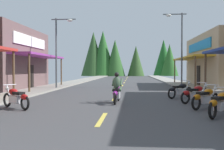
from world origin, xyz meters
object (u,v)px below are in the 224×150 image
(streetlamp_left, at_px, (60,43))
(rider_cruising_lead, at_px, (117,90))
(streetlamp_right, at_px, (179,40))
(motorcycle_parked_left_2, at_px, (16,97))
(motorcycle_parked_right_2, at_px, (220,103))
(motorcycle_parked_right_4, at_px, (195,93))
(motorcycle_parked_right_3, at_px, (206,97))
(motorcycle_parked_right_5, at_px, (180,90))

(streetlamp_left, xyz_separation_m, rider_cruising_lead, (5.52, -8.86, -3.37))
(streetlamp_right, distance_m, motorcycle_parked_left_2, 16.58)
(motorcycle_parked_right_2, distance_m, motorcycle_parked_left_2, 8.30)
(motorcycle_parked_right_2, distance_m, rider_cruising_lead, 5.19)
(motorcycle_parked_right_4, height_order, rider_cruising_lead, rider_cruising_lead)
(motorcycle_parked_right_3, bearing_deg, motorcycle_parked_right_5, 51.18)
(motorcycle_parked_right_4, xyz_separation_m, motorcycle_parked_left_2, (-8.23, -2.50, 0.00))
(streetlamp_right, xyz_separation_m, motorcycle_parked_right_5, (-1.41, -8.48, -3.94))
(motorcycle_parked_right_4, distance_m, rider_cruising_lead, 3.99)
(motorcycle_parked_right_2, relative_size, motorcycle_parked_right_3, 1.08)
(streetlamp_left, distance_m, streetlamp_right, 10.77)
(motorcycle_parked_right_2, bearing_deg, motorcycle_parked_right_3, 38.20)
(motorcycle_parked_right_3, xyz_separation_m, rider_cruising_lead, (-3.96, 1.53, 0.17))
(streetlamp_right, distance_m, motorcycle_parked_right_4, 11.41)
(motorcycle_parked_right_2, height_order, motorcycle_parked_left_2, same)
(motorcycle_parked_right_4, xyz_separation_m, motorcycle_parked_right_5, (-0.35, 2.17, 0.00))
(streetlamp_right, relative_size, rider_cruising_lead, 3.22)
(streetlamp_left, relative_size, rider_cruising_lead, 2.88)
(streetlamp_right, bearing_deg, motorcycle_parked_left_2, -125.24)
(motorcycle_parked_right_3, bearing_deg, rider_cruising_lead, 115.25)
(streetlamp_left, distance_m, motorcycle_parked_right_4, 13.25)
(motorcycle_parked_right_3, bearing_deg, motorcycle_parked_left_2, 140.88)
(rider_cruising_lead, bearing_deg, motorcycle_parked_right_4, -81.91)
(motorcycle_parked_right_4, bearing_deg, motorcycle_parked_right_5, 62.80)
(motorcycle_parked_right_2, bearing_deg, motorcycle_parked_right_5, 41.41)
(motorcycle_parked_right_3, relative_size, motorcycle_parked_right_4, 0.91)
(streetlamp_right, distance_m, motorcycle_parked_right_3, 13.16)
(motorcycle_parked_right_4, relative_size, motorcycle_parked_left_2, 0.99)
(streetlamp_left, bearing_deg, motorcycle_parked_right_5, -34.84)
(streetlamp_left, bearing_deg, motorcycle_parked_right_2, -52.16)
(motorcycle_parked_right_5, relative_size, motorcycle_parked_left_2, 0.96)
(streetlamp_left, height_order, motorcycle_parked_right_3, streetlamp_left)
(motorcycle_parked_right_4, bearing_deg, motorcycle_parked_right_3, -126.80)
(streetlamp_left, height_order, rider_cruising_lead, streetlamp_left)
(motorcycle_parked_right_5, bearing_deg, motorcycle_parked_right_3, -124.33)
(streetlamp_left, relative_size, motorcycle_parked_right_5, 3.58)
(motorcycle_parked_right_4, height_order, motorcycle_parked_right_5, same)
(streetlamp_left, distance_m, rider_cruising_lead, 10.97)
(streetlamp_left, height_order, motorcycle_parked_left_2, streetlamp_left)
(motorcycle_parked_right_3, height_order, motorcycle_parked_right_5, same)
(streetlamp_right, xyz_separation_m, motorcycle_parked_right_3, (-1.07, -12.51, -3.94))
(motorcycle_parked_right_3, xyz_separation_m, motorcycle_parked_right_5, (-0.34, 4.03, 0.00))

